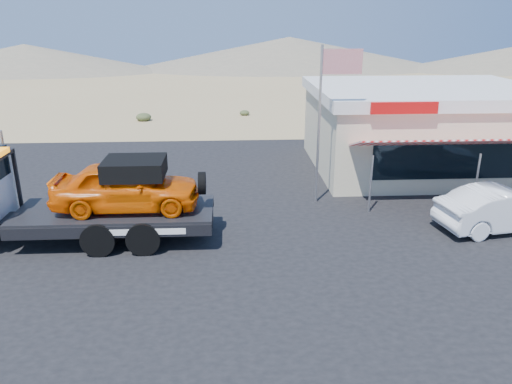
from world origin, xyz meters
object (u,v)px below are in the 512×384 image
(jerky_store, at_px, (423,127))
(tow_truck, at_px, (60,194))
(flagpole, at_px, (326,107))
(white_sedan, at_px, (504,209))

(jerky_store, bearing_deg, tow_truck, -152.58)
(jerky_store, relative_size, flagpole, 1.73)
(jerky_store, bearing_deg, flagpole, -141.21)
(jerky_store, xyz_separation_m, flagpole, (-5.57, -4.47, 1.77))
(white_sedan, bearing_deg, tow_truck, 80.61)
(jerky_store, distance_m, flagpole, 7.36)
(white_sedan, bearing_deg, flagpole, 52.35)
(jerky_store, bearing_deg, white_sedan, -89.04)
(jerky_store, height_order, flagpole, flagpole)
(white_sedan, relative_size, flagpole, 0.76)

